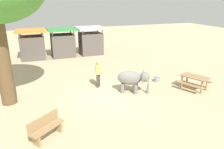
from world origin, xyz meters
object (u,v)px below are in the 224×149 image
wooden_bench (46,127)px  market_stall_white (91,42)px  elephant (133,79)px  feed_bucket (157,79)px  market_stall_orange (32,46)px  person_handler (98,72)px  market_stall_green (63,44)px  picnic_table_near (194,79)px

wooden_bench → market_stall_white: market_stall_white is taller
wooden_bench → elephant: bearing=171.1°
feed_bucket → market_stall_orange: bearing=129.9°
person_handler → market_stall_green: bearing=139.3°
wooden_bench → market_stall_green: (2.43, 12.22, 0.67)m
wooden_bench → picnic_table_near: wooden_bench is taller
elephant → picnic_table_near: elephant is taller
picnic_table_near → market_stall_orange: market_stall_orange is taller
person_handler → feed_bucket: bearing=36.5°
feed_bucket → picnic_table_near: bearing=-52.5°
market_stall_orange → market_stall_white: bearing=0.0°
market_stall_white → feed_bucket: size_ratio=7.00×
picnic_table_near → market_stall_orange: bearing=-164.1°
market_stall_orange → market_stall_green: size_ratio=1.00×
picnic_table_near → market_stall_green: bearing=-173.8°
picnic_table_near → market_stall_white: size_ratio=0.78×
wooden_bench → feed_bucket: wooden_bench is taller
person_handler → picnic_table_near: 5.59m
wooden_bench → picnic_table_near: bearing=154.7°
market_stall_green → market_stall_white: same height
person_handler → market_stall_orange: (-3.45, 8.14, 0.19)m
elephant → feed_bucket: size_ratio=4.84×
person_handler → picnic_table_near: bearing=19.8°
market_stall_orange → market_stall_green: same height
elephant → picnic_table_near: size_ratio=0.88×
feed_bucket → market_stall_green: bearing=118.1°
picnic_table_near → wooden_bench: bearing=-101.2°
person_handler → market_stall_green: (-0.85, 8.14, 0.19)m
market_stall_green → person_handler: bearing=-84.1°
person_handler → market_stall_orange: 8.84m
market_stall_green → market_stall_white: 2.60m
market_stall_orange → market_stall_white: (5.20, 0.00, 0.00)m
elephant → market_stall_orange: 10.79m
market_stall_orange → market_stall_white: 5.20m
market_stall_white → elephant: bearing=-91.1°
market_stall_white → person_handler: bearing=-102.2°
wooden_bench → picnic_table_near: size_ratio=0.69×
elephant → wooden_bench: elephant is taller
elephant → market_stall_green: size_ratio=0.69×
wooden_bench → feed_bucket: 7.91m
market_stall_orange → elephant: bearing=-62.3°
elephant → market_stall_orange: market_stall_orange is taller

